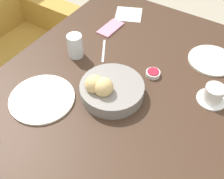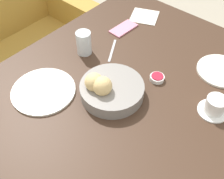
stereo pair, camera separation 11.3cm
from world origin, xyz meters
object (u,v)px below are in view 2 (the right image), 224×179
at_px(plate_near_right, 221,71).
at_px(water_tumbler, 84,43).
at_px(cell_phone, 124,28).
at_px(bread_basket, 109,89).
at_px(napkin, 144,16).
at_px(jam_bowl_berry, 157,78).
at_px(coffee_cup, 215,106).
at_px(plate_far_center, 44,91).
at_px(knife_silver, 112,50).

height_order(plate_near_right, water_tumbler, water_tumbler).
distance_m(plate_near_right, cell_phone, 0.53).
xyz_separation_m(bread_basket, cell_phone, (0.39, 0.25, -0.03)).
xyz_separation_m(napkin, cell_phone, (-0.16, 0.01, 0.00)).
height_order(bread_basket, water_tumbler, bread_basket).
height_order(water_tumbler, jam_bowl_berry, water_tumbler).
distance_m(jam_bowl_berry, cell_phone, 0.39).
relative_size(plate_near_right, jam_bowl_berry, 3.40).
distance_m(jam_bowl_berry, napkin, 0.48).
relative_size(plate_near_right, coffee_cup, 1.78).
relative_size(plate_far_center, napkin, 1.42).
relative_size(plate_far_center, jam_bowl_berry, 4.22).
relative_size(jam_bowl_berry, cell_phone, 0.41).
xyz_separation_m(bread_basket, knife_silver, (0.22, 0.18, -0.04)).
relative_size(bread_basket, knife_silver, 1.76).
xyz_separation_m(plate_near_right, napkin, (0.13, 0.51, -0.00)).
height_order(water_tumbler, napkin, water_tumbler).
relative_size(water_tumbler, napkin, 0.60).
height_order(water_tumbler, cell_phone, water_tumbler).
height_order(knife_silver, napkin, napkin).
distance_m(bread_basket, coffee_cup, 0.41).
height_order(water_tumbler, knife_silver, water_tumbler).
xyz_separation_m(knife_silver, cell_phone, (0.17, 0.07, 0.00)).
relative_size(plate_near_right, knife_silver, 1.45).
bearing_deg(napkin, cell_phone, 175.26).
relative_size(coffee_cup, jam_bowl_berry, 1.91).
xyz_separation_m(plate_near_right, jam_bowl_berry, (-0.23, 0.19, 0.01)).
relative_size(bread_basket, coffee_cup, 2.16).
distance_m(bread_basket, knife_silver, 0.29).
bearing_deg(plate_far_center, napkin, 1.30).
bearing_deg(bread_basket, plate_far_center, 127.18).
height_order(coffee_cup, napkin, coffee_cup).
relative_size(bread_basket, cell_phone, 1.69).
bearing_deg(coffee_cup, bread_basket, 119.25).
distance_m(napkin, cell_phone, 0.16).
relative_size(water_tumbler, jam_bowl_berry, 1.78).
xyz_separation_m(plate_far_center, knife_silver, (0.39, -0.04, -0.00)).
height_order(plate_near_right, cell_phone, plate_near_right).
bearing_deg(bread_basket, jam_bowl_berry, -25.45).
bearing_deg(napkin, knife_silver, -170.34).
bearing_deg(cell_phone, bread_basket, -147.64).
bearing_deg(jam_bowl_berry, napkin, 42.96).
bearing_deg(knife_silver, cell_phone, 22.45).
bearing_deg(plate_near_right, knife_silver, 114.35).
bearing_deg(bread_basket, cell_phone, 32.36).
bearing_deg(jam_bowl_berry, knife_silver, 85.64).
bearing_deg(napkin, plate_far_center, -178.70).
bearing_deg(jam_bowl_berry, cell_phone, 60.92).
bearing_deg(water_tumbler, plate_near_right, -61.12).
relative_size(knife_silver, cell_phone, 0.96).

